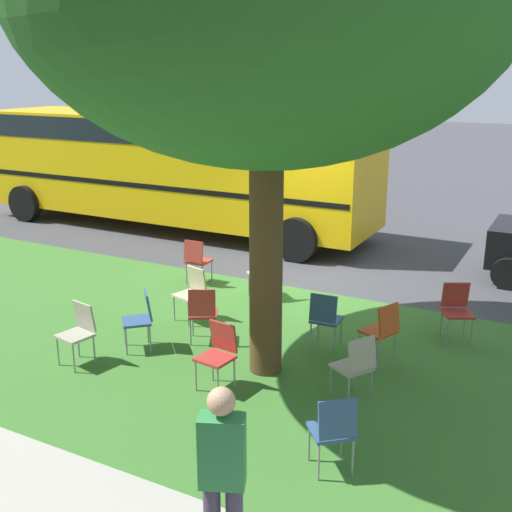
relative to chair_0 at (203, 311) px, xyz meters
name	(u,v)px	position (x,y,z in m)	size (l,w,h in m)	color
ground	(289,283)	(0.03, -3.12, -0.52)	(80.00, 80.00, 0.00)	#424247
grass_verge	(199,344)	(0.03, 0.08, -0.52)	(48.00, 6.00, 0.01)	#3D752D
chair_0	(203,311)	(0.00, 0.00, 0.00)	(0.56, 0.57, 0.88)	#B7332D
chair_1	(457,307)	(-3.32, -1.91, 0.00)	(0.56, 0.57, 0.88)	#B7332D
chair_2	(197,258)	(1.55, -2.23, 0.00)	(0.42, 0.43, 0.88)	#B7332D
chair_3	(325,316)	(-1.70, -0.64, 0.00)	(0.45, 0.45, 0.88)	#335184
chair_4	(79,329)	(1.15, 1.38, 0.00)	(0.49, 0.49, 0.88)	#ADA393
chair_5	(356,363)	(-2.60, 0.60, 0.00)	(0.57, 0.57, 0.88)	#ADA393
chair_6	(382,328)	(-2.56, -0.62, 0.00)	(0.55, 0.54, 0.88)	#C64C1E
chair_7	(218,351)	(-0.92, 1.08, 0.00)	(0.47, 0.47, 0.88)	#B7332D
chair_8	(263,271)	(0.08, -2.12, 0.00)	(0.59, 0.59, 0.88)	beige
chair_9	(334,428)	(-2.88, 2.09, 0.00)	(0.59, 0.59, 0.88)	#335184
chair_10	(192,290)	(0.65, -0.70, 0.00)	(0.52, 0.52, 0.88)	beige
chair_11	(141,316)	(0.69, 0.58, 0.00)	(0.59, 0.59, 0.88)	#335184
school_bus	(173,160)	(4.50, -5.74, 1.24)	(10.40, 2.80, 2.88)	yellow
pedestrian_0	(223,476)	(-2.58, 3.76, 0.41)	(0.41, 0.32, 1.69)	#3F3851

